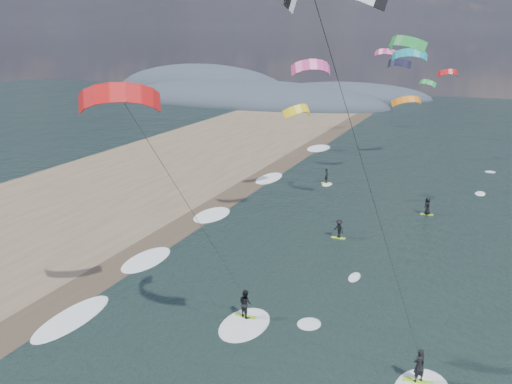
% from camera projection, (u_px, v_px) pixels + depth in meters
% --- Properties ---
extents(wet_sand_strip, '(3.00, 240.00, 0.00)m').
position_uv_depth(wet_sand_strip, '(89.00, 285.00, 37.17)').
color(wet_sand_strip, '#382D23').
rests_on(wet_sand_strip, ground).
extents(coastal_hills, '(80.00, 41.00, 15.00)m').
position_uv_depth(coastal_hills, '(241.00, 98.00, 136.09)').
color(coastal_hills, '#3D4756').
rests_on(coastal_hills, ground).
extents(kitesurfer_near_a, '(7.88, 9.12, 18.61)m').
position_uv_depth(kitesurfer_near_a, '(337.00, 83.00, 19.78)').
color(kitesurfer_near_a, '#A5E929').
rests_on(kitesurfer_near_a, ground).
extents(kitesurfer_near_b, '(7.07, 8.97, 14.37)m').
position_uv_depth(kitesurfer_near_b, '(165.00, 175.00, 27.53)').
color(kitesurfer_near_b, '#A5E929').
rests_on(kitesurfer_near_b, ground).
extents(far_kitesurfers, '(12.39, 16.58, 1.64)m').
position_uv_depth(far_kitesurfers, '(365.00, 208.00, 50.38)').
color(far_kitesurfers, '#A5E929').
rests_on(far_kitesurfers, ground).
extents(bg_kite_field, '(12.99, 63.37, 9.15)m').
position_uv_depth(bg_kite_field, '(398.00, 72.00, 66.81)').
color(bg_kite_field, green).
rests_on(bg_kite_field, ground).
extents(shoreline_surf, '(2.40, 79.40, 0.11)m').
position_uv_depth(shoreline_surf, '(145.00, 261.00, 40.94)').
color(shoreline_surf, white).
rests_on(shoreline_surf, ground).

